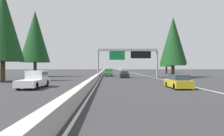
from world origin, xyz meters
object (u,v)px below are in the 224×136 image
object	(u,v)px
minivan_distant_b	(120,69)
conifer_right_mid	(173,40)
sedan_far_right	(178,82)
pickup_mid_right	(109,72)
sign_gantry_overhead	(129,55)
oncoming_near	(35,79)
sedan_mid_left	(124,74)
conifer_left_foreground	(3,25)
conifer_right_far	(166,55)
conifer_left_near	(35,37)
conifer_right_near	(173,43)

from	to	relation	value
minivan_distant_b	conifer_right_mid	world-z (taller)	conifer_right_mid
sedan_far_right	pickup_mid_right	bearing A→B (deg)	13.09
sign_gantry_overhead	oncoming_near	distance (m)	24.21
sedan_mid_left	pickup_mid_right	xyz separation A→B (m)	(8.49, 3.33, 0.23)
conifer_left_foreground	sign_gantry_overhead	bearing A→B (deg)	-63.45
conifer_right_mid	conifer_right_far	xyz separation A→B (m)	(28.43, -6.48, -1.62)
sedan_mid_left	minivan_distant_b	world-z (taller)	minivan_distant_b
sign_gantry_overhead	conifer_left_near	size ratio (longest dim) A/B	0.82
minivan_distant_b	conifer_right_mid	distance (m)	80.50
sign_gantry_overhead	oncoming_near	bearing A→B (deg)	148.89
pickup_mid_right	conifer_right_near	bearing A→B (deg)	-128.29
oncoming_near	conifer_right_near	world-z (taller)	conifer_right_near
sign_gantry_overhead	conifer_right_far	distance (m)	36.82
conifer_left_near	oncoming_near	bearing A→B (deg)	-161.18
sign_gantry_overhead	pickup_mid_right	size ratio (longest dim) A/B	2.26
minivan_distant_b	conifer_right_near	size ratio (longest dim) A/B	0.42
minivan_distant_b	conifer_left_foreground	size ratio (longest dim) A/B	0.34
minivan_distant_b	conifer_right_near	world-z (taller)	conifer_right_near
conifer_left_near	sedan_far_right	bearing A→B (deg)	-138.02
pickup_mid_right	sedan_far_right	bearing A→B (deg)	-166.91
conifer_left_foreground	conifer_left_near	bearing A→B (deg)	1.82
pickup_mid_right	sedan_mid_left	bearing A→B (deg)	-158.61
minivan_distant_b	oncoming_near	world-z (taller)	oncoming_near
sedan_far_right	conifer_right_far	world-z (taller)	conifer_right_far
sedan_mid_left	conifer_right_far	xyz separation A→B (m)	(31.10, -17.88, 6.08)
pickup_mid_right	conifer_left_near	bearing A→B (deg)	103.57
sedan_mid_left	conifer_right_near	xyz separation A→B (m)	(-1.95, -9.90, 6.59)
sedan_far_right	oncoming_near	bearing A→B (deg)	86.55
sign_gantry_overhead	pickup_mid_right	bearing A→B (deg)	22.46
conifer_right_near	sedan_mid_left	bearing A→B (deg)	78.86
sedan_mid_left	pickup_mid_right	size ratio (longest dim) A/B	0.79
sign_gantry_overhead	sedan_mid_left	bearing A→B (deg)	28.42
conifer_right_far	pickup_mid_right	bearing A→B (deg)	136.82
conifer_left_foreground	sedan_far_right	bearing A→B (deg)	-114.68
sedan_far_right	conifer_left_foreground	world-z (taller)	conifer_left_foreground
sign_gantry_overhead	sedan_far_right	world-z (taller)	sign_gantry_overhead
oncoming_near	pickup_mid_right	bearing A→B (deg)	164.85
oncoming_near	conifer_right_mid	size ratio (longest dim) A/B	0.41
sedan_mid_left	conifer_right_mid	world-z (taller)	conifer_right_mid
sedan_far_right	conifer_left_foreground	distance (m)	27.59
conifer_left_near	conifer_left_foreground	bearing A→B (deg)	-178.18
conifer_right_near	conifer_right_far	xyz separation A→B (m)	(33.05, -7.98, -0.51)
conifer_right_near	conifer_left_foreground	world-z (taller)	conifer_left_foreground
conifer_left_near	sedan_mid_left	bearing A→B (deg)	-101.97
sedan_mid_left	conifer_right_far	size ratio (longest dim) A/B	0.40
sedan_far_right	oncoming_near	world-z (taller)	oncoming_near
pickup_mid_right	conifer_right_far	bearing A→B (deg)	-43.18
oncoming_near	conifer_right_mid	world-z (taller)	conifer_right_mid
conifer_right_far	conifer_left_foreground	world-z (taller)	conifer_left_foreground
minivan_distant_b	oncoming_near	distance (m)	105.50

